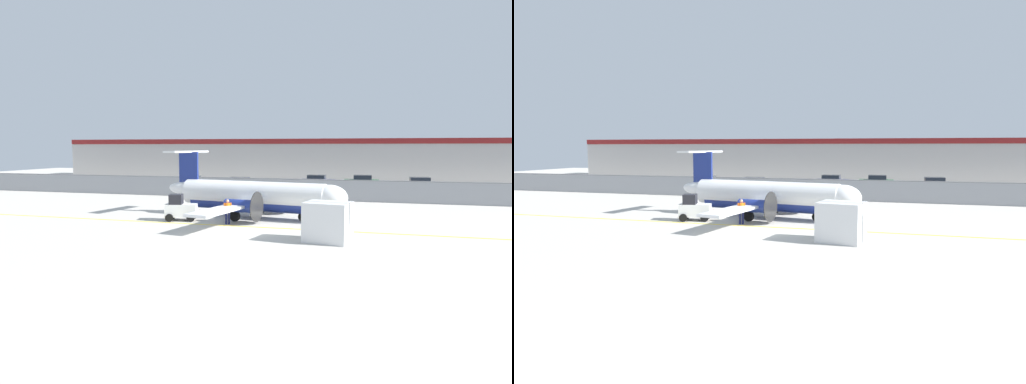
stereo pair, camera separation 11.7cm
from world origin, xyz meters
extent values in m
plane|color=#BCB7AD|center=(0.00, 0.00, 0.00)|extent=(140.00, 140.00, 0.00)
cube|color=yellow|center=(0.00, 2.00, 0.00)|extent=(84.00, 0.20, 0.01)
cube|color=gray|center=(0.00, 18.00, 1.00)|extent=(98.00, 0.04, 2.00)
cylinder|color=slate|center=(0.00, 18.00, 2.05)|extent=(98.00, 0.10, 0.10)
cube|color=#38383A|center=(0.00, 29.50, 0.06)|extent=(98.00, 17.00, 0.12)
cube|color=#BCB7B2|center=(0.00, 48.00, 3.25)|extent=(91.00, 8.00, 6.50)
cube|color=maroon|center=(0.00, 44.00, 6.10)|extent=(91.00, 0.20, 0.80)
cylinder|color=white|center=(-0.55, 5.95, 1.75)|extent=(11.34, 3.73, 1.90)
ellipsoid|color=white|center=(5.25, 4.97, 1.75)|extent=(2.84, 2.21, 1.80)
ellipsoid|color=white|center=(-6.34, 6.93, 1.95)|extent=(3.28, 1.55, 1.05)
cylinder|color=navy|center=(-0.55, 5.95, 1.23)|extent=(10.14, 3.13, 1.48)
cube|color=white|center=(-0.45, 5.93, 1.18)|extent=(4.23, 16.04, 0.18)
cylinder|color=navy|center=(0.18, 8.46, 1.18)|extent=(2.32, 1.25, 0.90)
cone|color=black|center=(1.31, 8.27, 1.18)|extent=(0.52, 0.51, 0.44)
cylinder|color=#262626|center=(1.46, 8.25, 1.18)|extent=(0.39, 2.08, 2.10)
cylinder|color=navy|center=(-0.68, 3.34, 1.18)|extent=(2.32, 1.25, 0.90)
cone|color=black|center=(0.45, 3.15, 1.18)|extent=(0.52, 0.51, 0.44)
cylinder|color=#262626|center=(0.60, 3.12, 1.18)|extent=(0.39, 2.08, 2.10)
cube|color=navy|center=(-6.06, 6.88, 3.30)|extent=(1.71, 0.46, 3.10)
cube|color=white|center=(-6.20, 6.90, 4.85)|extent=(1.88, 4.92, 0.14)
cylinder|color=#59595B|center=(3.34, 5.30, 0.79)|extent=(0.16, 0.16, 0.97)
cylinder|color=black|center=(3.34, 5.30, 0.30)|extent=(0.63, 0.32, 0.60)
cylinder|color=#59595B|center=(-0.48, 8.18, 0.83)|extent=(0.16, 0.16, 0.90)
cylinder|color=black|center=(-0.48, 8.18, 0.38)|extent=(0.79, 0.34, 0.76)
cylinder|color=#59595B|center=(-1.21, 3.82, 0.83)|extent=(0.16, 0.16, 0.90)
cylinder|color=black|center=(-1.21, 3.82, 0.38)|extent=(0.79, 0.34, 0.76)
cube|color=silver|center=(-5.00, 3.13, 0.73)|extent=(2.41, 1.64, 0.90)
cube|color=black|center=(-5.34, 3.04, 1.53)|extent=(1.13, 1.20, 0.70)
cube|color=black|center=(-3.89, 3.43, 0.43)|extent=(0.44, 1.10, 0.30)
cylinder|color=black|center=(-4.43, 3.91, 0.28)|extent=(0.59, 0.32, 0.56)
cylinder|color=black|center=(-4.12, 2.75, 0.28)|extent=(0.59, 0.32, 0.56)
cylinder|color=black|center=(-5.88, 3.51, 0.28)|extent=(0.59, 0.32, 0.56)
cylinder|color=black|center=(-5.57, 2.35, 0.28)|extent=(0.59, 0.32, 0.56)
cylinder|color=#191E4C|center=(-1.41, 2.55, 0.42)|extent=(0.22, 0.22, 0.85)
cylinder|color=#191E4C|center=(-1.23, 2.65, 0.42)|extent=(0.22, 0.22, 0.85)
cylinder|color=orange|center=(-1.32, 2.60, 1.15)|extent=(0.47, 0.47, 0.60)
cylinder|color=orange|center=(-1.51, 2.48, 1.18)|extent=(0.14, 0.14, 0.55)
cylinder|color=orange|center=(-1.13, 2.71, 1.18)|extent=(0.14, 0.14, 0.55)
sphere|color=tan|center=(-1.32, 2.60, 1.59)|extent=(0.22, 0.22, 0.22)
cube|color=silver|center=(5.91, -1.30, 1.10)|extent=(2.71, 2.38, 2.20)
cube|color=#333338|center=(5.91, -1.30, 1.10)|extent=(2.42, 0.50, 2.20)
cube|color=orange|center=(-3.88, 6.03, 0.02)|extent=(0.36, 0.36, 0.04)
cone|color=orange|center=(-3.88, 6.03, 0.34)|extent=(0.28, 0.28, 0.60)
cylinder|color=white|center=(-3.88, 6.03, 0.42)|extent=(0.17, 0.17, 0.08)
cube|color=orange|center=(4.27, 3.95, 0.02)|extent=(0.36, 0.36, 0.04)
cone|color=orange|center=(4.27, 3.95, 0.34)|extent=(0.28, 0.28, 0.60)
cylinder|color=white|center=(4.27, 3.95, 0.42)|extent=(0.17, 0.17, 0.08)
cube|color=orange|center=(-4.19, 4.58, 0.02)|extent=(0.36, 0.36, 0.04)
cone|color=orange|center=(-4.19, 4.58, 0.34)|extent=(0.28, 0.28, 0.60)
cylinder|color=white|center=(-4.19, 4.58, 0.42)|extent=(0.17, 0.17, 0.08)
cube|color=#B28C19|center=(-13.82, 24.99, 0.74)|extent=(4.27, 1.88, 0.80)
cube|color=#262D38|center=(-13.97, 24.98, 1.42)|extent=(2.27, 1.65, 0.56)
cylinder|color=black|center=(-12.46, 25.95, 0.42)|extent=(0.61, 0.23, 0.60)
cylinder|color=black|center=(-12.38, 24.15, 0.42)|extent=(0.61, 0.23, 0.60)
cylinder|color=black|center=(-15.25, 25.83, 0.42)|extent=(0.61, 0.23, 0.60)
cylinder|color=black|center=(-15.18, 24.03, 0.42)|extent=(0.61, 0.23, 0.60)
cube|color=slate|center=(-7.63, 24.14, 0.74)|extent=(4.26, 1.85, 0.80)
cube|color=#262D38|center=(-7.48, 24.14, 1.42)|extent=(2.26, 1.64, 0.56)
cylinder|color=black|center=(-9.06, 23.30, 0.42)|extent=(0.61, 0.22, 0.60)
cylinder|color=black|center=(-8.99, 25.09, 0.42)|extent=(0.61, 0.22, 0.60)
cylinder|color=black|center=(-6.26, 23.19, 0.42)|extent=(0.61, 0.22, 0.60)
cylinder|color=black|center=(-6.19, 24.99, 0.42)|extent=(0.61, 0.22, 0.60)
cube|color=navy|center=(0.73, 31.12, 0.74)|extent=(4.24, 1.80, 0.80)
cube|color=#262D38|center=(0.58, 31.12, 1.42)|extent=(2.24, 1.61, 0.56)
cylinder|color=black|center=(2.15, 31.98, 0.42)|extent=(0.60, 0.21, 0.60)
cylinder|color=black|center=(2.11, 30.19, 0.42)|extent=(0.60, 0.21, 0.60)
cylinder|color=black|center=(-0.65, 32.05, 0.42)|extent=(0.60, 0.21, 0.60)
cylinder|color=black|center=(-0.69, 30.26, 0.42)|extent=(0.60, 0.21, 0.60)
cube|color=#19662D|center=(6.07, 32.29, 0.74)|extent=(4.24, 1.79, 0.80)
cube|color=#262D38|center=(6.22, 32.30, 1.42)|extent=(2.23, 1.61, 0.56)
cylinder|color=black|center=(4.69, 31.36, 0.42)|extent=(0.60, 0.21, 0.60)
cylinder|color=black|center=(4.66, 33.16, 0.42)|extent=(0.60, 0.21, 0.60)
cylinder|color=black|center=(7.49, 31.42, 0.42)|extent=(0.60, 0.21, 0.60)
cylinder|color=black|center=(7.45, 33.22, 0.42)|extent=(0.60, 0.21, 0.60)
cube|color=red|center=(12.99, 30.01, 0.74)|extent=(4.30, 1.96, 0.80)
cube|color=#262D38|center=(12.84, 30.00, 1.42)|extent=(2.29, 1.70, 0.56)
cylinder|color=black|center=(14.33, 31.00, 0.42)|extent=(0.61, 0.24, 0.60)
cylinder|color=black|center=(14.45, 29.20, 0.42)|extent=(0.61, 0.24, 0.60)
cylinder|color=black|center=(11.54, 30.82, 0.42)|extent=(0.61, 0.24, 0.60)
cylinder|color=black|center=(11.65, 29.02, 0.42)|extent=(0.61, 0.24, 0.60)
camera|label=1|loc=(8.88, -26.34, 5.24)|focal=32.00mm
camera|label=2|loc=(8.99, -26.30, 5.24)|focal=32.00mm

